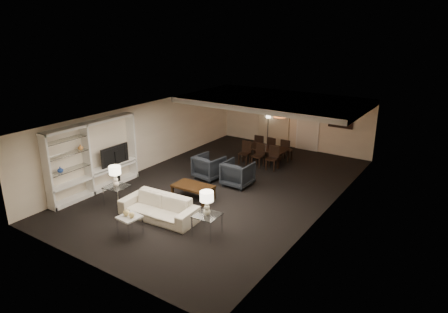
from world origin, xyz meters
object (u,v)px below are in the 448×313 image
at_px(table_lamp_right, 207,203).
at_px(pendant_light, 280,114).
at_px(side_table_left, 117,195).
at_px(chair_nm, 258,156).
at_px(sofa, 159,208).
at_px(vase_amber, 80,147).
at_px(floor_speaker, 117,168).
at_px(armchair_left, 209,167).
at_px(television, 113,155).
at_px(armchair_right, 238,174).
at_px(marble_table, 130,225).
at_px(table_lamp_left, 115,176).
at_px(vase_blue, 60,170).
at_px(chair_fm, 273,147).
at_px(chair_fr, 287,150).
at_px(coffee_table, 193,192).
at_px(side_table_right, 207,225).
at_px(chair_nl, 244,153).
at_px(dining_table, 266,155).
at_px(chair_nr, 272,158).
at_px(chair_fl, 260,145).
at_px(floor_lamp, 268,129).

bearing_deg(table_lamp_right, pendant_light, 99.72).
bearing_deg(side_table_left, chair_nm, 69.62).
relative_size(sofa, table_lamp_right, 3.53).
height_order(vase_amber, floor_speaker, vase_amber).
xyz_separation_m(armchair_left, table_lamp_right, (2.30, -3.30, 0.49)).
bearing_deg(chair_nm, television, -126.15).
distance_m(armchair_right, vase_amber, 5.14).
bearing_deg(marble_table, chair_nm, 87.58).
bearing_deg(table_lamp_left, marble_table, -32.91).
height_order(marble_table, vase_blue, vase_blue).
xyz_separation_m(vase_amber, chair_fm, (3.28, 6.75, -1.20)).
height_order(table_lamp_left, vase_blue, vase_blue).
height_order(chair_nm, chair_fr, same).
bearing_deg(coffee_table, side_table_right, -43.26).
bearing_deg(side_table_left, chair_nl, 75.51).
height_order(side_table_left, vase_blue, vase_blue).
xyz_separation_m(floor_speaker, chair_nl, (2.57, 4.22, -0.16)).
distance_m(armchair_right, table_lamp_right, 3.51).
height_order(marble_table, dining_table, dining_table).
bearing_deg(dining_table, marble_table, -89.77).
distance_m(table_lamp_left, marble_table, 2.13).
distance_m(coffee_table, chair_nr, 3.81).
bearing_deg(armchair_left, sofa, 107.31).
height_order(coffee_table, floor_speaker, floor_speaker).
distance_m(coffee_table, marble_table, 2.70).
bearing_deg(table_lamp_right, chair_fl, 107.08).
bearing_deg(side_table_right, table_lamp_right, 0.00).
xyz_separation_m(side_table_right, table_lamp_right, (0.00, 0.00, 0.62)).
relative_size(table_lamp_left, chair_nm, 0.73).
distance_m(side_table_left, chair_nm, 5.66).
distance_m(armchair_left, television, 3.34).
bearing_deg(sofa, table_lamp_right, -3.67).
distance_m(side_table_left, side_table_right, 3.40).
bearing_deg(side_table_right, chair_fm, 102.21).
bearing_deg(chair_nm, sofa, -91.78).
relative_size(armchair_right, table_lamp_left, 1.44).
relative_size(vase_amber, floor_lamp, 0.12).
bearing_deg(floor_speaker, vase_amber, -97.21).
height_order(television, chair_fl, television).
height_order(television, chair_nm, television).
relative_size(table_lamp_right, marble_table, 1.24).
xyz_separation_m(table_lamp_left, chair_fm, (1.97, 6.61, -0.46)).
distance_m(table_lamp_right, chair_nr, 5.39).
bearing_deg(chair_nl, floor_speaker, -125.65).
xyz_separation_m(vase_blue, chair_nl, (2.68, 6.24, -0.70)).
bearing_deg(table_lamp_right, vase_blue, -168.73).
distance_m(television, chair_fl, 6.19).
relative_size(table_lamp_left, chair_nr, 0.73).
xyz_separation_m(chair_fl, floor_lamp, (-0.45, 1.49, 0.27)).
relative_size(sofa, floor_speaker, 1.89).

